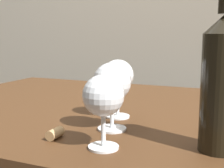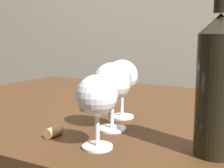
% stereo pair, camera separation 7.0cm
% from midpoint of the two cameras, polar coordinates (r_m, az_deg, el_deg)
% --- Properties ---
extents(dining_table, '(1.34, 0.88, 0.76)m').
position_cam_midpoint_polar(dining_table, '(0.95, 5.59, -9.99)').
color(dining_table, '#472B16').
rests_on(dining_table, ground_plane).
extents(wine_glass_port, '(0.08, 0.08, 0.14)m').
position_cam_midpoint_polar(wine_glass_port, '(0.59, 0.63, -2.49)').
color(wine_glass_port, white).
rests_on(wine_glass_port, dining_table).
extents(wine_glass_cabernet, '(0.09, 0.09, 0.16)m').
position_cam_midpoint_polar(wine_glass_cabernet, '(0.70, 2.86, 0.07)').
color(wine_glass_cabernet, white).
rests_on(wine_glass_cabernet, dining_table).
extents(wine_glass_merlot, '(0.08, 0.08, 0.15)m').
position_cam_midpoint_polar(wine_glass_merlot, '(0.81, 4.34, 1.33)').
color(wine_glass_merlot, white).
rests_on(wine_glass_merlot, dining_table).
extents(wine_bottle, '(0.07, 0.07, 0.34)m').
position_cam_midpoint_polar(wine_bottle, '(0.59, 22.11, 0.22)').
color(wine_bottle, black).
rests_on(wine_bottle, dining_table).
extents(cork, '(0.02, 0.04, 0.02)m').
position_cam_midpoint_polar(cork, '(0.68, -7.82, -8.74)').
color(cork, tan).
rests_on(cork, dining_table).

